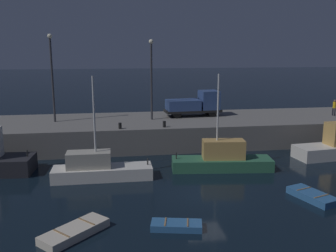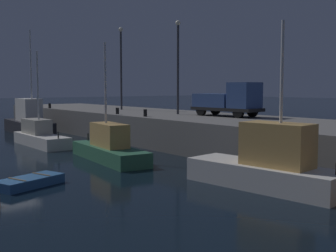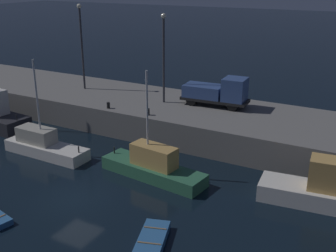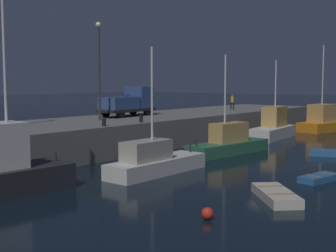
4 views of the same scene
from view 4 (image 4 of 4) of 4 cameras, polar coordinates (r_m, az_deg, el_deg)
The scene contains 15 objects.
ground_plane at distance 30.88m, azimuth 12.71°, elevation -4.85°, with size 320.00×320.00×0.00m, color black.
pier_quay at distance 39.19m, azimuth -6.43°, elevation -0.83°, with size 58.52×9.37×2.36m.
fishing_boat_blue at distance 27.44m, azimuth -1.72°, elevation -4.35°, with size 7.16×2.01×7.46m.
fishing_boat_white at distance 45.95m, azimuth 12.75°, elevation -0.15°, with size 7.64×3.15×7.53m.
fishing_boat_orange at distance 54.78m, azimuth 18.98°, elevation 0.53°, with size 9.39×4.23×9.44m.
fishing_boat_grey at distance 35.47m, azimuth 7.43°, elevation -2.07°, with size 7.95×2.93×7.46m.
rowboat_white_mid at distance 22.25m, azimuth 13.14°, elevation -8.29°, with size 3.53×3.48×0.48m.
dinghy_red_small at distance 26.93m, azimuth 18.17°, elevation -6.11°, with size 2.83×1.58×0.39m.
rowboat_blue_far at distance 36.24m, azimuth 19.59°, elevation -3.16°, with size 2.27×3.40×0.48m.
mooring_buoy_near at distance 18.76m, azimuth 4.88°, elevation -10.68°, with size 0.49×0.49×0.49m, color red.
lamp_post_east at distance 37.74m, azimuth -8.51°, elevation 7.67°, with size 0.44×0.44×7.83m.
utility_truck at distance 41.96m, azimuth -4.82°, elevation 2.94°, with size 5.99×2.45×2.64m.
dockworker at distance 52.33m, azimuth 7.92°, elevation 3.08°, with size 0.34×0.45×1.69m.
bollard_central at distance 35.57m, azimuth -3.34°, elevation 0.91°, with size 0.28×0.28×0.56m, color black.
bollard_east at distance 32.70m, azimuth -7.90°, elevation 0.45°, with size 0.28×0.28×0.54m, color black.
Camera 4 is at (-27.26, -13.45, 5.46)m, focal length 49.49 mm.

